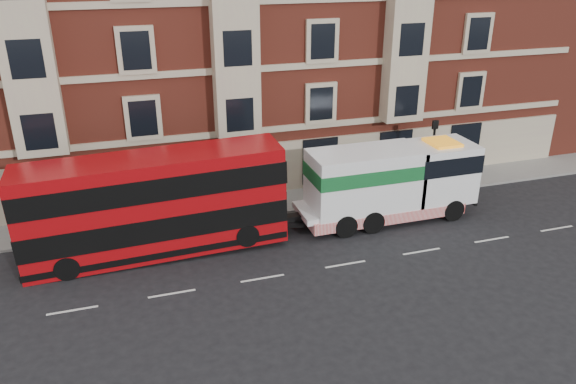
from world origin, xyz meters
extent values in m
plane|color=black|center=(0.00, 0.00, 0.00)|extent=(120.00, 120.00, 0.00)
cube|color=slate|center=(0.00, 7.50, 0.07)|extent=(90.00, 3.00, 0.15)
cube|color=maroon|center=(0.50, 15.00, 9.00)|extent=(45.00, 12.00, 18.00)
cylinder|color=black|center=(-6.00, 6.20, 2.15)|extent=(0.14, 0.14, 4.00)
cube|color=black|center=(-6.00, 6.20, 4.25)|extent=(0.35, 0.15, 0.50)
cylinder|color=black|center=(12.00, 6.20, 2.15)|extent=(0.14, 0.14, 4.00)
cube|color=black|center=(12.00, 6.20, 4.25)|extent=(0.35, 0.15, 0.50)
cube|color=#A2090D|center=(-4.13, 3.79, 2.53)|extent=(12.07, 2.69, 4.74)
cube|color=black|center=(-4.13, 3.79, 1.83)|extent=(12.11, 2.75, 1.13)
cube|color=black|center=(-4.13, 3.79, 3.77)|extent=(12.11, 2.75, 1.08)
cylinder|color=black|center=(-8.23, 2.58, 0.56)|extent=(1.12, 0.34, 1.12)
cylinder|color=black|center=(-8.23, 5.01, 0.56)|extent=(1.12, 0.34, 1.12)
cylinder|color=black|center=(-0.04, 2.58, 0.88)|extent=(1.12, 0.34, 1.12)
cylinder|color=black|center=(-0.04, 5.01, 0.88)|extent=(1.12, 0.34, 1.12)
cube|color=white|center=(7.87, 3.79, 1.02)|extent=(9.70, 2.48, 0.32)
cube|color=white|center=(10.99, 3.79, 2.42)|extent=(3.45, 2.69, 3.12)
cube|color=white|center=(6.57, 3.79, 2.48)|extent=(5.82, 2.69, 3.12)
cube|color=#15612B|center=(6.57, 3.79, 3.02)|extent=(5.87, 2.73, 0.75)
cube|color=red|center=(7.65, 3.79, 0.65)|extent=(8.62, 2.75, 0.59)
cylinder|color=black|center=(11.32, 2.58, 0.59)|extent=(1.19, 0.38, 1.19)
cylinder|color=black|center=(11.32, 5.01, 0.59)|extent=(1.19, 0.38, 1.19)
cylinder|color=black|center=(6.57, 2.58, 0.59)|extent=(1.19, 0.43, 1.19)
cylinder|color=black|center=(6.57, 5.01, 0.59)|extent=(1.19, 0.43, 1.19)
cylinder|color=black|center=(5.07, 2.58, 0.59)|extent=(1.19, 0.43, 1.19)
cylinder|color=black|center=(5.07, 5.01, 0.59)|extent=(1.19, 0.43, 1.19)
imported|color=#17252F|center=(-6.50, 6.47, 0.96)|extent=(0.71, 0.65, 1.62)
camera|label=1|loc=(-5.38, -20.72, 13.50)|focal=35.00mm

